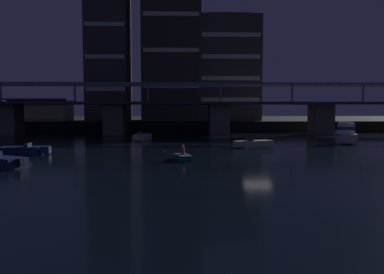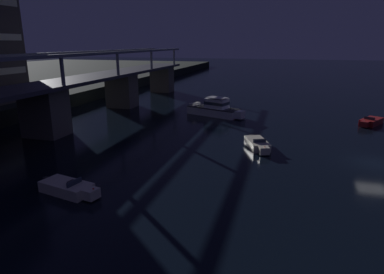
# 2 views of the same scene
# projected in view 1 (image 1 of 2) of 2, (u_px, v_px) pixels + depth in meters

# --- Properties ---
(ground_plane) EXTENTS (400.00, 400.00, 0.00)m
(ground_plane) POSITION_uv_depth(u_px,v_px,m) (258.00, 159.00, 33.98)
(ground_plane) COLOR black
(far_riverbank) EXTENTS (240.00, 80.00, 2.20)m
(far_riverbank) POSITION_uv_depth(u_px,v_px,m) (203.00, 121.00, 116.72)
(far_riverbank) COLOR black
(far_riverbank) RESTS_ON ground
(river_bridge) EXTENTS (82.55, 6.40, 9.38)m
(river_bridge) POSITION_uv_depth(u_px,v_px,m) (219.00, 113.00, 68.65)
(river_bridge) COLOR #605B51
(river_bridge) RESTS_ON ground
(tower_west_low) EXTENTS (9.24, 8.45, 35.12)m
(tower_west_low) POSITION_uv_depth(u_px,v_px,m) (108.00, 43.00, 83.66)
(tower_west_low) COLOR #423D38
(tower_west_low) RESTS_ON far_riverbank
(tower_west_tall) EXTENTS (12.81, 13.30, 38.14)m
(tower_west_tall) POSITION_uv_depth(u_px,v_px,m) (172.00, 37.00, 84.74)
(tower_west_tall) COLOR #38332D
(tower_west_tall) RESTS_ON far_riverbank
(tower_central) EXTENTS (13.56, 12.67, 23.44)m
(tower_central) POSITION_uv_depth(u_px,v_px,m) (227.00, 70.00, 85.25)
(tower_central) COLOR #423D38
(tower_central) RESTS_ON far_riverbank
(waterfront_pavilion) EXTENTS (12.40, 7.40, 4.70)m
(waterfront_pavilion) POSITION_uv_depth(u_px,v_px,m) (41.00, 111.00, 79.37)
(waterfront_pavilion) COLOR #B2AD9E
(waterfront_pavilion) RESTS_ON far_riverbank
(cabin_cruiser_near_left) EXTENTS (5.38, 9.27, 2.79)m
(cabin_cruiser_near_left) POSITION_uv_depth(u_px,v_px,m) (346.00, 134.00, 52.69)
(cabin_cruiser_near_left) COLOR silver
(cabin_cruiser_near_left) RESTS_ON ground
(speedboat_near_center) EXTENTS (4.88, 3.55, 1.16)m
(speedboat_near_center) POSITION_uv_depth(u_px,v_px,m) (0.00, 162.00, 28.85)
(speedboat_near_center) COLOR #19234C
(speedboat_near_center) RESTS_ON ground
(speedboat_near_right) EXTENTS (5.23, 2.09, 1.16)m
(speedboat_near_right) POSITION_uv_depth(u_px,v_px,m) (23.00, 150.00, 37.08)
(speedboat_near_right) COLOR #19234C
(speedboat_near_right) RESTS_ON ground
(speedboat_mid_left) EXTENTS (5.08, 3.09, 1.16)m
(speedboat_mid_left) POSITION_uv_depth(u_px,v_px,m) (254.00, 144.00, 44.70)
(speedboat_mid_left) COLOR beige
(speedboat_mid_left) RESTS_ON ground
(speedboat_mid_center) EXTENTS (2.58, 5.22, 1.16)m
(speedboat_mid_center) POSITION_uv_depth(u_px,v_px,m) (142.00, 137.00, 56.47)
(speedboat_mid_center) COLOR beige
(speedboat_mid_center) RESTS_ON ground
(dinghy_with_paddler) EXTENTS (2.60, 2.78, 1.36)m
(dinghy_with_paddler) POSITION_uv_depth(u_px,v_px,m) (183.00, 157.00, 33.05)
(dinghy_with_paddler) COLOR #196066
(dinghy_with_paddler) RESTS_ON ground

